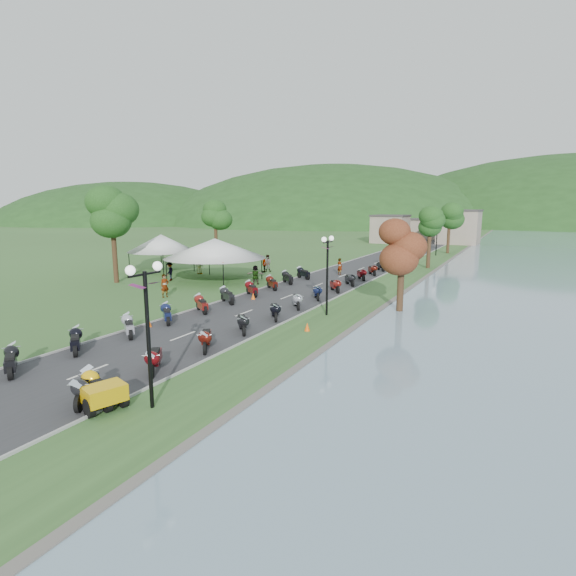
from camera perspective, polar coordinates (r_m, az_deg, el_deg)
The scene contains 15 objects.
road at distance 51.04m, azimuth 9.31°, elevation 2.44°, with size 7.00×120.00×0.02m, color #353538.
hills_backdrop at distance 208.75m, azimuth 23.46°, elevation 7.60°, with size 360.00×120.00×76.00m, color #285621, non-canonical shape.
far_building at distance 94.83m, azimuth 16.89°, elevation 7.24°, with size 18.00×16.00×5.00m, color gray.
yellow_trike at distance 17.46m, azimuth -23.08°, elevation -11.78°, with size 2.49×1.56×1.14m, color #FAB90B, non-canonical shape.
moto_row_left at distance 27.80m, azimuth -15.03°, elevation -3.23°, with size 2.60×39.81×1.10m, color #331411, non-canonical shape.
moto_row_right at distance 33.78m, azimuth 3.81°, elevation -0.52°, with size 2.60×43.17×1.10m, color #331411, non-canonical shape.
streetlamp_near at distance 15.96m, azimuth -17.31°, elevation -6.14°, with size 1.40×1.40×5.00m, color black, non-canonical shape.
vendor_tent_main at distance 42.11m, azimuth -9.22°, elevation 3.52°, with size 6.25×6.25×4.00m, color silver, non-canonical shape.
vendor_tent_side at distance 49.33m, azimuth -15.73°, elevation 4.25°, with size 4.68×4.68×4.00m, color silver, non-canonical shape.
tree_park_left at distance 43.64m, azimuth -21.36°, elevation 7.34°, with size 3.71×3.71×10.31m, color #285D1F, non-canonical shape.
tree_lakeside at distance 30.42m, azimuth 14.23°, elevation 3.24°, with size 2.38×2.38×6.62m, color #285D1F, non-canonical shape.
pedestrian_a at distance 35.81m, azimuth -15.31°, elevation -1.14°, with size 0.66×0.48×1.80m, color slate.
pedestrian_b at distance 48.26m, azimuth -2.63°, elevation 2.11°, with size 0.89×0.49×1.82m, color slate.
pedestrian_c at distance 43.72m, azimuth -14.73°, elevation 0.91°, with size 1.14×0.47×1.77m, color slate.
traffic_cone_near at distance 27.26m, azimuth -17.25°, elevation -4.25°, with size 0.33×0.33×0.51m, color #F2590C.
Camera 1 is at (15.81, -8.04, 6.90)m, focal length 28.00 mm.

